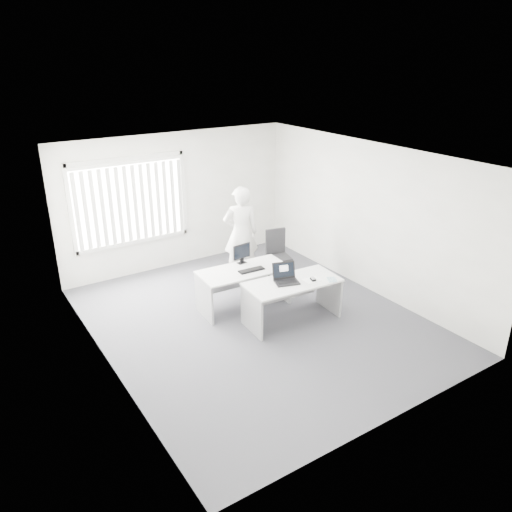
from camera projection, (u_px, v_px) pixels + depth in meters
ground at (256, 320)px, 8.54m from camera, size 6.00×6.00×0.00m
wall_back at (177, 201)px, 10.33m from camera, size 5.00×0.02×2.80m
wall_front at (399, 323)px, 5.68m from camera, size 5.00×0.02×2.80m
wall_left at (101, 281)px, 6.74m from camera, size 0.02×6.00×2.80m
wall_right at (368, 218)px, 9.27m from camera, size 0.02×6.00×2.80m
ceiling at (256, 157)px, 7.47m from camera, size 5.00×6.00×0.02m
window at (130, 202)px, 9.73m from camera, size 2.32×0.06×1.76m
blinds at (131, 204)px, 9.70m from camera, size 2.20×0.10×1.50m
desk_near at (292, 292)px, 8.36m from camera, size 1.65×0.86×0.73m
desk_far at (244, 280)px, 8.82m from camera, size 1.63×0.84×0.72m
office_chair at (278, 263)px, 10.08m from camera, size 0.67×0.67×0.99m
person at (241, 233)px, 9.82m from camera, size 0.81×0.67×1.90m
laptop at (287, 275)px, 8.17m from camera, size 0.47×0.45×0.30m
paper_sheet at (312, 280)px, 8.34m from camera, size 0.30×0.22×0.00m
mouse at (313, 279)px, 8.32m from camera, size 0.10×0.13×0.05m
booklet at (332, 280)px, 8.34m from camera, size 0.22×0.24×0.01m
keyboard at (251, 270)px, 8.70m from camera, size 0.48×0.18×0.02m
monitor at (242, 254)px, 8.95m from camera, size 0.37×0.14×0.36m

